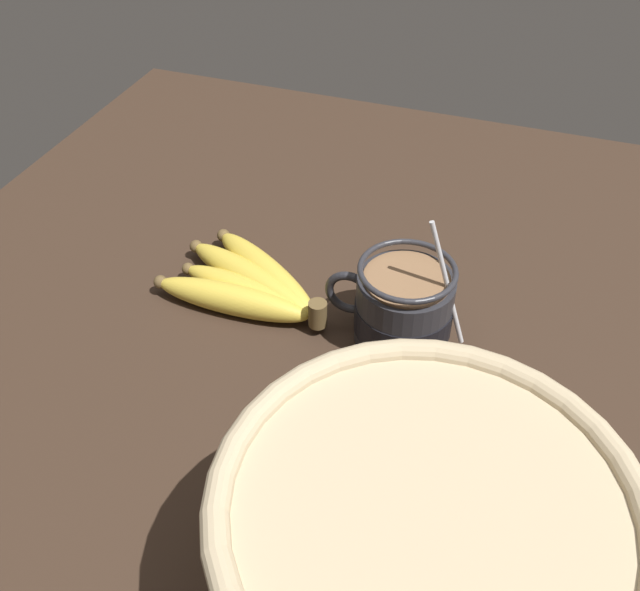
{
  "coord_description": "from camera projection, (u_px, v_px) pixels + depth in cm",
  "views": [
    {
      "loc": [
        -15.04,
        51.89,
        56.43
      ],
      "look_at": [
        3.7,
        -1.17,
        7.12
      ],
      "focal_mm": 40.0,
      "sensor_mm": 36.0,
      "label": 1
    }
  ],
  "objects": [
    {
      "name": "banana_bunch",
      "position": [
        249.0,
        284.0,
        0.8
      ],
      "size": [
        20.62,
        13.63,
        4.11
      ],
      "color": "brown",
      "rests_on": "table"
    },
    {
      "name": "table",
      "position": [
        349.0,
        349.0,
        0.77
      ],
      "size": [
        108.21,
        108.21,
        2.94
      ],
      "color": "#332319",
      "rests_on": "ground"
    },
    {
      "name": "coffee_mug",
      "position": [
        403.0,
        308.0,
        0.73
      ],
      "size": [
        15.12,
        10.18,
        15.57
      ],
      "color": "#28282D",
      "rests_on": "table"
    },
    {
      "name": "woven_basket",
      "position": [
        420.0,
        561.0,
        0.48
      ],
      "size": [
        27.99,
        27.99,
        16.26
      ],
      "color": "tan",
      "rests_on": "table"
    }
  ]
}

